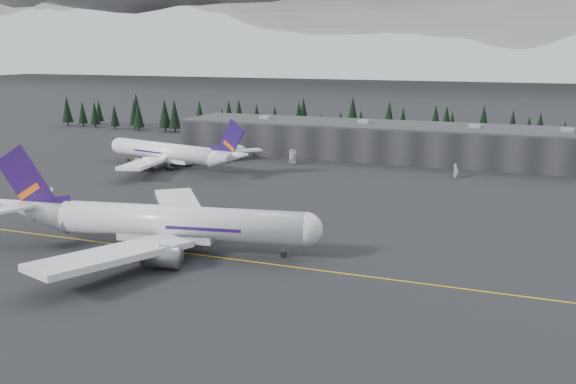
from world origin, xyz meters
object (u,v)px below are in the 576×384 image
at_px(terminal, 390,141).
at_px(jet_main, 153,221).
at_px(gse_vehicle_b, 456,175).
at_px(gse_vehicle_a, 293,162).
at_px(jet_parked, 175,153).

relative_size(terminal, jet_main, 2.29).
bearing_deg(gse_vehicle_b, terminal, -138.10).
height_order(jet_main, gse_vehicle_a, jet_main).
distance_m(terminal, gse_vehicle_b, 40.90).
height_order(jet_main, jet_parked, jet_main).
distance_m(gse_vehicle_a, gse_vehicle_b, 56.80).
distance_m(jet_main, gse_vehicle_b, 108.96).
distance_m(terminal, jet_main, 128.70).
relative_size(terminal, gse_vehicle_a, 30.33).
xyz_separation_m(terminal, jet_parked, (-63.38, -46.89, -1.12)).
height_order(terminal, jet_main, jet_main).
xyz_separation_m(gse_vehicle_a, gse_vehicle_b, (56.64, -4.33, 0.03)).
height_order(terminal, gse_vehicle_b, terminal).
height_order(jet_parked, gse_vehicle_a, jet_parked).
distance_m(jet_parked, gse_vehicle_a, 40.93).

